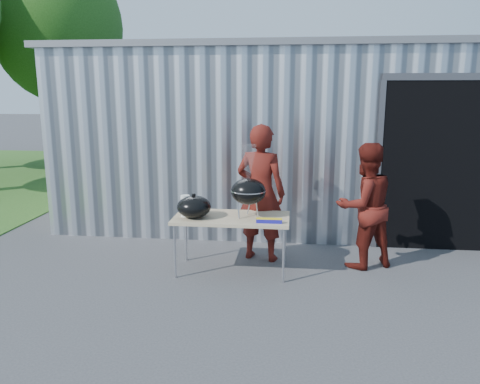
# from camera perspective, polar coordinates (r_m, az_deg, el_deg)

# --- Properties ---
(ground) EXTENTS (80.00, 80.00, 0.00)m
(ground) POSITION_cam_1_polar(r_m,az_deg,el_deg) (5.92, -1.79, -11.20)
(ground) COLOR #3E3E41
(building) EXTENTS (8.20, 6.20, 3.10)m
(building) POSITION_cam_1_polar(r_m,az_deg,el_deg) (10.00, 7.26, 7.48)
(building) COLOR silver
(building) RESTS_ON ground
(tree_far) EXTENTS (3.91, 3.91, 6.48)m
(tree_far) POSITION_cam_1_polar(r_m,az_deg,el_deg) (16.23, -21.32, 18.08)
(tree_far) COLOR #442D19
(tree_far) RESTS_ON ground
(folding_table) EXTENTS (1.50, 0.75, 0.75)m
(folding_table) POSITION_cam_1_polar(r_m,az_deg,el_deg) (6.11, -1.03, -3.38)
(folding_table) COLOR tan
(folding_table) RESTS_ON ground
(kettle_grill) EXTENTS (0.46, 0.46, 0.94)m
(kettle_grill) POSITION_cam_1_polar(r_m,az_deg,el_deg) (5.99, 1.03, 0.78)
(kettle_grill) COLOR black
(kettle_grill) RESTS_ON folding_table
(grill_lid) EXTENTS (0.44, 0.44, 0.32)m
(grill_lid) POSITION_cam_1_polar(r_m,az_deg,el_deg) (6.05, -5.63, -1.80)
(grill_lid) COLOR black
(grill_lid) RESTS_ON folding_table
(paper_towels) EXTENTS (0.12, 0.12, 0.28)m
(paper_towels) POSITION_cam_1_polar(r_m,az_deg,el_deg) (6.13, -6.67, -1.68)
(paper_towels) COLOR white
(paper_towels) RESTS_ON folding_table
(white_tub) EXTENTS (0.20, 0.15, 0.10)m
(white_tub) POSITION_cam_1_polar(r_m,az_deg,el_deg) (6.35, -5.76, -2.01)
(white_tub) COLOR white
(white_tub) RESTS_ON folding_table
(foil_box) EXTENTS (0.32, 0.05, 0.06)m
(foil_box) POSITION_cam_1_polar(r_m,az_deg,el_deg) (5.81, 3.57, -3.51)
(foil_box) COLOR #191694
(foil_box) RESTS_ON folding_table
(person_cook) EXTENTS (0.79, 0.62, 1.92)m
(person_cook) POSITION_cam_1_polar(r_m,az_deg,el_deg) (6.52, 2.54, -0.13)
(person_cook) COLOR #561610
(person_cook) RESTS_ON ground
(person_bystander) EXTENTS (1.02, 0.93, 1.70)m
(person_bystander) POSITION_cam_1_polar(r_m,az_deg,el_deg) (6.48, 14.95, -1.64)
(person_bystander) COLOR #561610
(person_bystander) RESTS_ON ground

